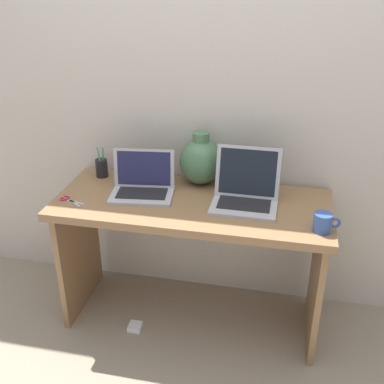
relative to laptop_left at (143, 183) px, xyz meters
The scene contains 10 objects.
ground_plane 0.83m from the laptop_left, ahead, with size 6.00×6.00×0.00m, color gray.
back_wall 0.57m from the laptop_left, 46.99° to the left, with size 4.40×0.04×2.40m, color beige.
desk 0.34m from the laptop_left, ahead, with size 1.36×0.56×0.73m.
laptop_left is the anchor object (origin of this frame).
laptop_right 0.52m from the laptop_left, ahead, with size 0.32×0.27×0.26m.
green_vase 0.33m from the laptop_left, 34.68° to the left, with size 0.22×0.22×0.28m.
coffee_mug 0.90m from the laptop_left, 12.71° to the right, with size 0.12×0.08×0.09m.
pen_cup 0.32m from the laptop_left, 152.15° to the left, with size 0.06×0.06×0.18m.
scissors 0.38m from the laptop_left, 155.21° to the right, with size 0.14×0.10×0.01m.
power_brick 0.79m from the laptop_left, 94.38° to the right, with size 0.07×0.07×0.03m, color white.
Camera 1 is at (0.43, -2.01, 1.79)m, focal length 43.85 mm.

